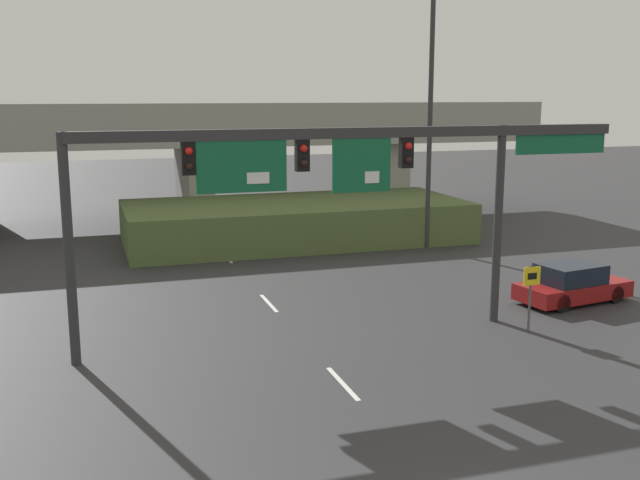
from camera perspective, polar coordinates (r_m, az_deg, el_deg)
The scene contains 7 objects.
lane_markings at distance 27.55m, azimuth -3.92°, elevation -4.81°, with size 0.14×34.82×0.01m.
signal_gantry at distance 22.70m, azimuth 1.61°, elevation 5.54°, with size 17.58×0.44×6.54m.
speed_limit_sign at distance 24.87m, azimuth 15.77°, elevation -3.56°, with size 0.60×0.11×2.19m.
highway_light_pole_near at distance 36.82m, azimuth 8.43°, elevation 11.02°, with size 0.70×0.36×14.38m.
overpass_bridge at distance 44.26m, azimuth -9.68°, elevation 7.42°, with size 41.25×8.09×7.04m.
grass_embankment at distance 38.86m, azimuth -1.84°, elevation 1.44°, with size 17.38×7.60×2.04m.
parked_sedan_near_right at distance 28.98m, azimuth 18.65°, elevation -3.23°, with size 4.51×2.46×1.44m.
Camera 1 is at (-6.30, -9.80, 7.56)m, focal length 42.00 mm.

